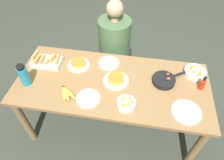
{
  "coord_description": "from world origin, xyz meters",
  "views": [
    {
      "loc": [
        0.21,
        -1.23,
        2.15
      ],
      "look_at": [
        0.0,
        0.0,
        0.77
      ],
      "focal_mm": 32.0,
      "sensor_mm": 36.0,
      "label": 1
    }
  ],
  "objects_px": {
    "empty_plate_far_left": "(186,112)",
    "empty_plate_far_right": "(109,63)",
    "skillet": "(164,80)",
    "melon_tray": "(47,61)",
    "frittata_plate_center": "(79,64)",
    "fruit_bowl_mango": "(195,72)",
    "banana_bunch": "(67,93)",
    "frittata_plate_side": "(116,79)",
    "empty_plate_near_front": "(88,98)",
    "water_bottle": "(24,75)",
    "fruit_bowl_citrus": "(126,104)",
    "hot_sauce_bottle": "(203,84)",
    "person_figure": "(114,55)"
  },
  "relations": [
    {
      "from": "hot_sauce_bottle",
      "to": "person_figure",
      "type": "relative_size",
      "value": 0.12
    },
    {
      "from": "frittata_plate_side",
      "to": "water_bottle",
      "type": "distance_m",
      "value": 0.83
    },
    {
      "from": "frittata_plate_side",
      "to": "fruit_bowl_citrus",
      "type": "relative_size",
      "value": 1.48
    },
    {
      "from": "water_bottle",
      "to": "hot_sauce_bottle",
      "type": "relative_size",
      "value": 1.5
    },
    {
      "from": "fruit_bowl_mango",
      "to": "banana_bunch",
      "type": "bearing_deg",
      "value": -158.61
    },
    {
      "from": "water_bottle",
      "to": "person_figure",
      "type": "xyz_separation_m",
      "value": [
        0.69,
        0.82,
        -0.35
      ]
    },
    {
      "from": "empty_plate_near_front",
      "to": "empty_plate_far_left",
      "type": "distance_m",
      "value": 0.83
    },
    {
      "from": "fruit_bowl_mango",
      "to": "fruit_bowl_citrus",
      "type": "bearing_deg",
      "value": -141.61
    },
    {
      "from": "fruit_bowl_mango",
      "to": "person_figure",
      "type": "relative_size",
      "value": 0.17
    },
    {
      "from": "frittata_plate_side",
      "to": "empty_plate_far_left",
      "type": "bearing_deg",
      "value": -21.59
    },
    {
      "from": "melon_tray",
      "to": "empty_plate_far_left",
      "type": "distance_m",
      "value": 1.41
    },
    {
      "from": "banana_bunch",
      "to": "empty_plate_near_front",
      "type": "bearing_deg",
      "value": -4.54
    },
    {
      "from": "melon_tray",
      "to": "empty_plate_near_front",
      "type": "relative_size",
      "value": 1.4
    },
    {
      "from": "empty_plate_far_left",
      "to": "fruit_bowl_citrus",
      "type": "relative_size",
      "value": 1.53
    },
    {
      "from": "melon_tray",
      "to": "frittata_plate_side",
      "type": "relative_size",
      "value": 1.24
    },
    {
      "from": "fruit_bowl_citrus",
      "to": "person_figure",
      "type": "distance_m",
      "value": 1.0
    },
    {
      "from": "empty_plate_near_front",
      "to": "water_bottle",
      "type": "xyz_separation_m",
      "value": [
        -0.61,
        0.09,
        0.1
      ]
    },
    {
      "from": "frittata_plate_center",
      "to": "frittata_plate_side",
      "type": "distance_m",
      "value": 0.43
    },
    {
      "from": "melon_tray",
      "to": "fruit_bowl_mango",
      "type": "distance_m",
      "value": 1.47
    },
    {
      "from": "banana_bunch",
      "to": "fruit_bowl_mango",
      "type": "xyz_separation_m",
      "value": [
        1.15,
        0.45,
        0.01
      ]
    },
    {
      "from": "person_figure",
      "to": "water_bottle",
      "type": "bearing_deg",
      "value": -130.34
    },
    {
      "from": "empty_plate_near_front",
      "to": "hot_sauce_bottle",
      "type": "height_order",
      "value": "hot_sauce_bottle"
    },
    {
      "from": "fruit_bowl_citrus",
      "to": "hot_sauce_bottle",
      "type": "height_order",
      "value": "hot_sauce_bottle"
    },
    {
      "from": "empty_plate_far_left",
      "to": "fruit_bowl_citrus",
      "type": "distance_m",
      "value": 0.5
    },
    {
      "from": "melon_tray",
      "to": "fruit_bowl_citrus",
      "type": "distance_m",
      "value": 0.94
    },
    {
      "from": "banana_bunch",
      "to": "melon_tray",
      "type": "bearing_deg",
      "value": 132.82
    },
    {
      "from": "empty_plate_far_left",
      "to": "empty_plate_far_right",
      "type": "distance_m",
      "value": 0.87
    },
    {
      "from": "frittata_plate_center",
      "to": "water_bottle",
      "type": "relative_size",
      "value": 1.0
    },
    {
      "from": "empty_plate_far_left",
      "to": "frittata_plate_side",
      "type": "bearing_deg",
      "value": 158.41
    },
    {
      "from": "skillet",
      "to": "frittata_plate_center",
      "type": "xyz_separation_m",
      "value": [
        -0.85,
        0.08,
        -0.01
      ]
    },
    {
      "from": "melon_tray",
      "to": "frittata_plate_side",
      "type": "xyz_separation_m",
      "value": [
        0.73,
        -0.12,
        -0.01
      ]
    },
    {
      "from": "banana_bunch",
      "to": "water_bottle",
      "type": "height_order",
      "value": "water_bottle"
    },
    {
      "from": "empty_plate_near_front",
      "to": "fruit_bowl_citrus",
      "type": "xyz_separation_m",
      "value": [
        0.33,
        -0.02,
        0.03
      ]
    },
    {
      "from": "skillet",
      "to": "water_bottle",
      "type": "distance_m",
      "value": 1.28
    },
    {
      "from": "empty_plate_far_left",
      "to": "empty_plate_far_right",
      "type": "xyz_separation_m",
      "value": [
        -0.74,
        0.47,
        0.0
      ]
    },
    {
      "from": "empty_plate_far_left",
      "to": "fruit_bowl_citrus",
      "type": "xyz_separation_m",
      "value": [
        -0.5,
        -0.02,
        0.03
      ]
    },
    {
      "from": "frittata_plate_side",
      "to": "empty_plate_near_front",
      "type": "xyz_separation_m",
      "value": [
        -0.21,
        -0.25,
        -0.02
      ]
    },
    {
      "from": "skillet",
      "to": "melon_tray",
      "type": "bearing_deg",
      "value": 143.98
    },
    {
      "from": "fruit_bowl_mango",
      "to": "hot_sauce_bottle",
      "type": "height_order",
      "value": "hot_sauce_bottle"
    },
    {
      "from": "person_figure",
      "to": "fruit_bowl_mango",
      "type": "bearing_deg",
      "value": -27.07
    },
    {
      "from": "frittata_plate_center",
      "to": "empty_plate_far_right",
      "type": "distance_m",
      "value": 0.31
    },
    {
      "from": "skillet",
      "to": "empty_plate_far_right",
      "type": "bearing_deg",
      "value": 130.33
    },
    {
      "from": "frittata_plate_center",
      "to": "empty_plate_far_left",
      "type": "xyz_separation_m",
      "value": [
        1.03,
        -0.39,
        -0.01
      ]
    },
    {
      "from": "melon_tray",
      "to": "water_bottle",
      "type": "distance_m",
      "value": 0.3
    },
    {
      "from": "hot_sauce_bottle",
      "to": "empty_plate_far_right",
      "type": "bearing_deg",
      "value": 168.4
    },
    {
      "from": "water_bottle",
      "to": "fruit_bowl_citrus",
      "type": "bearing_deg",
      "value": -6.32
    },
    {
      "from": "skillet",
      "to": "person_figure",
      "type": "xyz_separation_m",
      "value": [
        -0.57,
        0.59,
        -0.28
      ]
    },
    {
      "from": "skillet",
      "to": "empty_plate_near_front",
      "type": "distance_m",
      "value": 0.72
    },
    {
      "from": "melon_tray",
      "to": "water_bottle",
      "type": "relative_size",
      "value": 1.33
    },
    {
      "from": "frittata_plate_center",
      "to": "empty_plate_near_front",
      "type": "relative_size",
      "value": 1.06
    }
  ]
}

